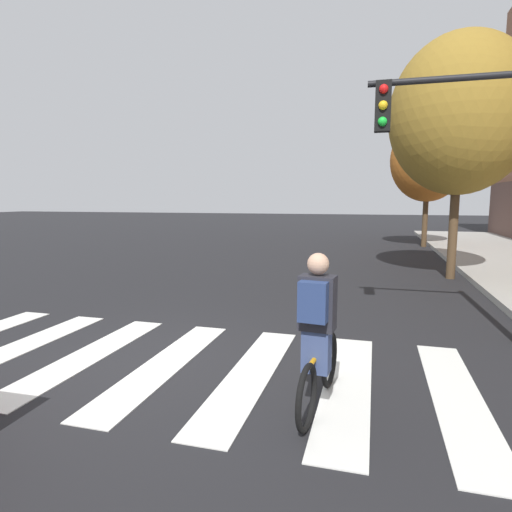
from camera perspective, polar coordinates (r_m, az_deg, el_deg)
ground_plane at (r=6.23m, az=-14.56°, el=-13.57°), size 120.00×120.00×0.00m
crosswalk_stripes at (r=6.09m, az=-12.04°, el=-13.93°), size 7.82×3.37×0.01m
cyclist at (r=4.52m, az=8.23°, el=-10.25°), size 0.38×1.71×1.69m
traffic_light_near at (r=7.31m, az=27.07°, el=11.79°), size 2.47×0.28×4.20m
street_tree_near at (r=13.24m, az=25.62°, el=16.59°), size 3.71×3.71×6.60m
street_tree_mid at (r=21.56m, az=22.01°, el=11.84°), size 3.35×3.35×5.96m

